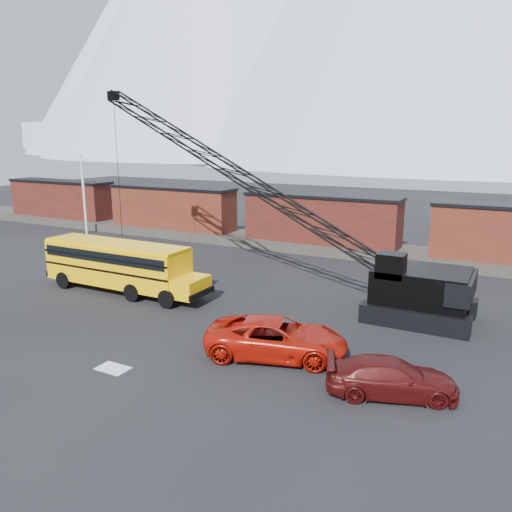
# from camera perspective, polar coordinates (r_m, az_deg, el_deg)

# --- Properties ---
(ground) EXTENTS (160.00, 160.00, 0.00)m
(ground) POSITION_cam_1_polar(r_m,az_deg,el_deg) (25.64, -10.62, -8.83)
(ground) COLOR black
(ground) RESTS_ON ground
(gravel_berm) EXTENTS (120.00, 5.00, 0.70)m
(gravel_berm) POSITION_cam_1_polar(r_m,az_deg,el_deg) (44.10, 7.36, 1.14)
(gravel_berm) COLOR #49443C
(gravel_berm) RESTS_ON ground
(boxcar_west_far) EXTENTS (13.70, 3.10, 4.17)m
(boxcar_west_far) POSITION_cam_1_polar(r_m,az_deg,el_deg) (62.40, -21.38, 6.14)
(boxcar_west_far) COLOR #571A18
(boxcar_west_far) RESTS_ON gravel_berm
(boxcar_west_near) EXTENTS (13.70, 3.10, 4.17)m
(boxcar_west_near) POSITION_cam_1_polar(r_m,az_deg,el_deg) (51.42, -9.54, 5.52)
(boxcar_west_near) COLOR #4B1E15
(boxcar_west_near) RESTS_ON gravel_berm
(boxcar_mid) EXTENTS (13.70, 3.10, 4.17)m
(boxcar_mid) POSITION_cam_1_polar(r_m,az_deg,el_deg) (43.66, 7.45, 4.23)
(boxcar_mid) COLOR #571A18
(boxcar_mid) RESTS_ON gravel_berm
(utility_pole) EXTENTS (1.40, 0.24, 8.00)m
(utility_pole) POSITION_cam_1_polar(r_m,az_deg,el_deg) (53.67, -19.08, 6.79)
(utility_pole) COLOR silver
(utility_pole) RESTS_ON ground
(snow_patch) EXTENTS (1.40, 0.90, 0.02)m
(snow_patch) POSITION_cam_1_polar(r_m,az_deg,el_deg) (22.60, -16.04, -12.24)
(snow_patch) COLOR silver
(snow_patch) RESTS_ON ground
(school_bus) EXTENTS (11.65, 2.65, 3.19)m
(school_bus) POSITION_cam_1_polar(r_m,az_deg,el_deg) (32.58, -15.17, -0.96)
(school_bus) COLOR #FFBB05
(school_bus) RESTS_ON ground
(red_pickup) EXTENTS (6.89, 4.65, 1.75)m
(red_pickup) POSITION_cam_1_polar(r_m,az_deg,el_deg) (22.56, 2.37, -9.34)
(red_pickup) COLOR #B41408
(red_pickup) RESTS_ON ground
(maroon_suv) EXTENTS (5.33, 3.59, 1.43)m
(maroon_suv) POSITION_cam_1_polar(r_m,az_deg,el_deg) (20.13, 15.22, -13.26)
(maroon_suv) COLOR #460C0C
(maroon_suv) RESTS_ON ground
(crawler_crane) EXTENTS (24.77, 4.20, 12.95)m
(crawler_crane) POSITION_cam_1_polar(r_m,az_deg,el_deg) (30.74, 0.28, 7.84)
(crawler_crane) COLOR black
(crawler_crane) RESTS_ON ground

